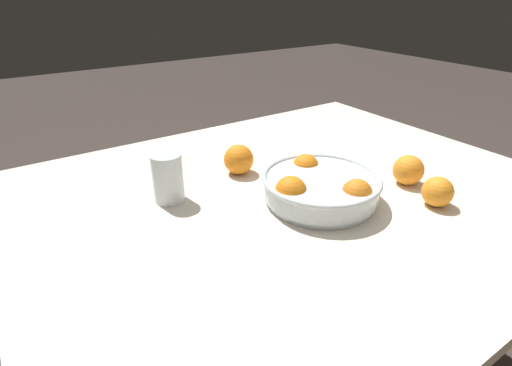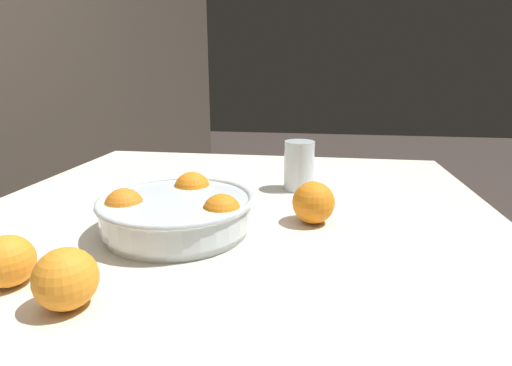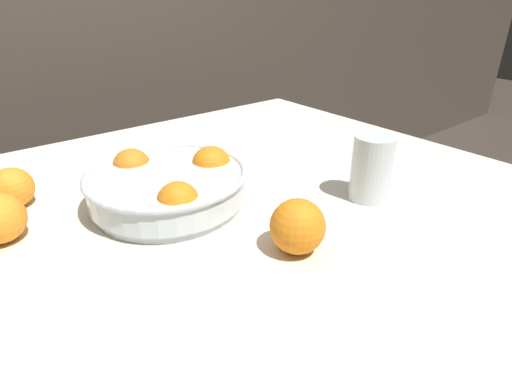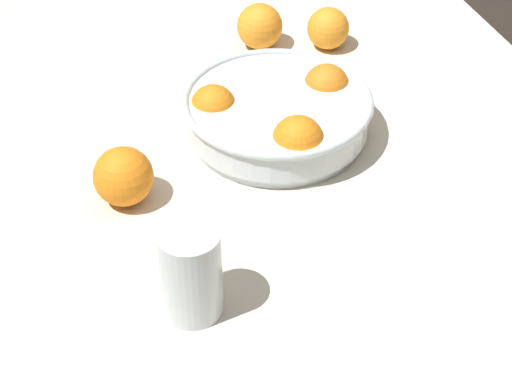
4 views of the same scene
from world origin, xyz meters
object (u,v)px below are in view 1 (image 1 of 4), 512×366
at_px(juice_glass, 168,180).
at_px(orange_loose_aside, 408,170).
at_px(orange_loose_near_bowl, 239,159).
at_px(orange_loose_front, 438,192).
at_px(fruit_bowl, 320,187).

height_order(juice_glass, orange_loose_aside, juice_glass).
height_order(orange_loose_near_bowl, orange_loose_front, orange_loose_near_bowl).
distance_m(fruit_bowl, orange_loose_front, 0.28).
bearing_deg(orange_loose_aside, juice_glass, -25.32).
distance_m(juice_glass, orange_loose_near_bowl, 0.23).
bearing_deg(orange_loose_front, fruit_bowl, -37.12).
relative_size(orange_loose_near_bowl, orange_loose_aside, 1.04).
bearing_deg(orange_loose_near_bowl, fruit_bowl, 107.50).
relative_size(fruit_bowl, orange_loose_near_bowl, 3.46).
bearing_deg(orange_loose_front, orange_loose_near_bowl, -54.17).
bearing_deg(fruit_bowl, orange_loose_front, 142.88).
distance_m(orange_loose_near_bowl, orange_loose_aside, 0.46).
relative_size(fruit_bowl, juice_glass, 2.35).
bearing_deg(orange_loose_near_bowl, orange_loose_front, 125.83).
bearing_deg(juice_glass, fruit_bowl, 145.14).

